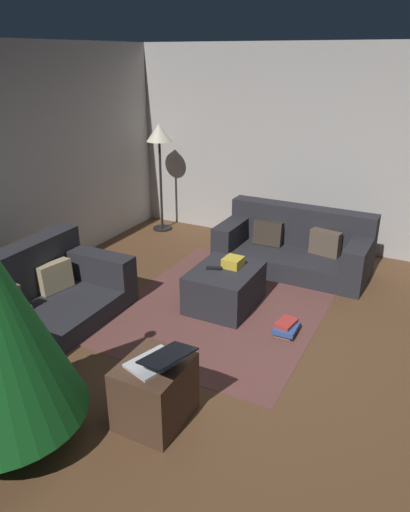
{
  "coord_description": "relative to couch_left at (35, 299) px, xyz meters",
  "views": [
    {
      "loc": [
        -3.12,
        -1.07,
        2.46
      ],
      "look_at": [
        0.48,
        0.77,
        0.75
      ],
      "focal_mm": 33.71,
      "sensor_mm": 36.0,
      "label": 1
    }
  ],
  "objects": [
    {
      "name": "couch_left",
      "position": [
        0.0,
        0.0,
        0.0
      ],
      "size": [
        1.7,
        1.0,
        0.73
      ],
      "rotation": [
        0.0,
        0.0,
        3.15
      ],
      "color": "#26262B",
      "rests_on": "ground_plane"
    },
    {
      "name": "corner_partition",
      "position": [
        3.35,
        -2.27,
        1.03
      ],
      "size": [
        0.12,
        6.4,
        2.6
      ],
      "primitive_type": "cube",
      "color": "#B5B0AB",
      "rests_on": "ground_plane"
    },
    {
      "name": "area_rug",
      "position": [
        1.16,
        -1.48,
        -0.27
      ],
      "size": [
        2.6,
        2.0,
        0.01
      ],
      "primitive_type": "cube",
      "color": "brown",
      "rests_on": "ground_plane"
    },
    {
      "name": "tv_remote",
      "position": [
        1.12,
        -1.38,
        0.16
      ],
      "size": [
        0.1,
        0.17,
        0.02
      ],
      "primitive_type": "cube",
      "rotation": [
        0.0,
        0.0,
        0.34
      ],
      "color": "black",
      "rests_on": "ottoman"
    },
    {
      "name": "ground_plane",
      "position": [
        0.21,
        -2.27,
        -0.27
      ],
      "size": [
        6.4,
        6.4,
        0.0
      ],
      "primitive_type": "plane",
      "color": "brown"
    },
    {
      "name": "gift_box",
      "position": [
        1.27,
        -1.52,
        0.2
      ],
      "size": [
        0.21,
        0.19,
        0.1
      ],
      "primitive_type": "cube",
      "rotation": [
        0.0,
        0.0,
        -0.03
      ],
      "color": "gold",
      "rests_on": "ottoman"
    },
    {
      "name": "couch_right",
      "position": [
        2.45,
        -1.83,
        0.01
      ],
      "size": [
        0.86,
        1.81,
        0.73
      ],
      "rotation": [
        0.0,
        0.0,
        1.56
      ],
      "color": "#26262B",
      "rests_on": "ground_plane"
    },
    {
      "name": "book_stack",
      "position": [
        0.93,
        -2.23,
        -0.21
      ],
      "size": [
        0.28,
        0.21,
        0.12
      ],
      "color": "beige",
      "rests_on": "ground_plane"
    },
    {
      "name": "ottoman",
      "position": [
        1.16,
        -1.48,
        -0.06
      ],
      "size": [
        0.78,
        0.63,
        0.42
      ],
      "primitive_type": "cube",
      "color": "#26262B",
      "rests_on": "ground_plane"
    },
    {
      "name": "side_table",
      "position": [
        -0.61,
        -1.76,
        -0.03
      ],
      "size": [
        0.52,
        0.44,
        0.48
      ],
      "primitive_type": "cube",
      "color": "#4C3323",
      "rests_on": "ground_plane"
    },
    {
      "name": "laptop",
      "position": [
        -0.63,
        -1.81,
        0.27
      ],
      "size": [
        0.45,
        0.49,
        0.18
      ],
      "color": "silver",
      "rests_on": "side_table"
    },
    {
      "name": "corner_lamp",
      "position": [
        2.9,
        0.37,
        1.05
      ],
      "size": [
        0.36,
        0.36,
        1.55
      ],
      "color": "black",
      "rests_on": "ground_plane"
    }
  ]
}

